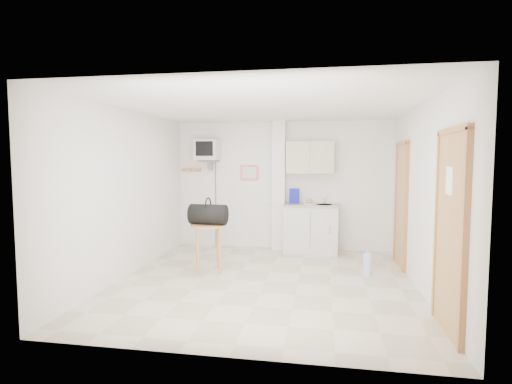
% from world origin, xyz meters
% --- Properties ---
extents(ground, '(4.50, 4.50, 0.00)m').
position_xyz_m(ground, '(0.00, 0.00, 0.00)').
color(ground, beige).
rests_on(ground, ground).
extents(room_envelope, '(4.24, 4.54, 2.55)m').
position_xyz_m(room_envelope, '(0.24, 0.09, 1.54)').
color(room_envelope, white).
rests_on(room_envelope, ground).
extents(kitchenette, '(1.03, 0.58, 2.10)m').
position_xyz_m(kitchenette, '(0.57, 2.00, 0.80)').
color(kitchenette, silver).
rests_on(kitchenette, ground).
extents(crt_television, '(0.44, 0.45, 2.15)m').
position_xyz_m(crt_television, '(-1.45, 2.02, 1.94)').
color(crt_television, slate).
rests_on(crt_television, ground).
extents(round_table, '(0.55, 0.55, 0.75)m').
position_xyz_m(round_table, '(-0.96, 0.37, 0.63)').
color(round_table, '#B27E4B').
rests_on(round_table, ground).
extents(duffel_bag, '(0.60, 0.36, 0.43)m').
position_xyz_m(duffel_bag, '(-0.96, 0.37, 0.91)').
color(duffel_bag, black).
rests_on(duffel_bag, round_table).
extents(water_bottle, '(0.13, 0.13, 0.38)m').
position_xyz_m(water_bottle, '(1.49, 0.58, 0.17)').
color(water_bottle, '#A4C7DB').
rests_on(water_bottle, ground).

